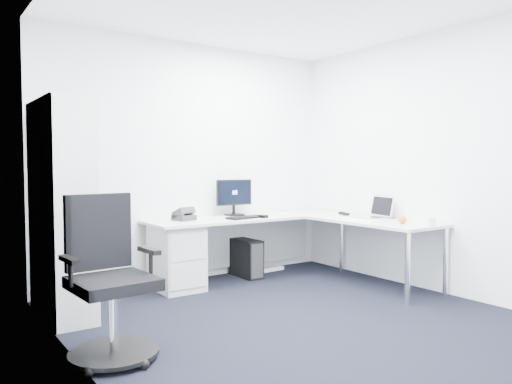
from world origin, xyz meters
TOP-DOWN VIEW (x-y plane):
  - ground at (0.00, 0.00)m, footprint 4.20×4.20m
  - wall_back at (0.00, 2.10)m, footprint 3.60×0.02m
  - wall_left at (-1.80, 0.00)m, footprint 0.02×4.20m
  - wall_right at (1.80, 0.00)m, footprint 0.02×4.20m
  - l_desk at (0.55, 1.40)m, footprint 2.47×1.38m
  - drawer_pedestal at (-0.40, 1.73)m, footprint 0.45×0.56m
  - bookshelf at (-1.62, 1.45)m, footprint 0.36×0.94m
  - task_chair at (-1.59, 0.23)m, footprint 0.67×0.67m
  - black_pc_tower at (0.54, 1.82)m, footprint 0.20×0.45m
  - beige_pc_tower at (-1.19, 1.91)m, footprint 0.20×0.39m
  - power_strip at (0.97, 1.89)m, footprint 0.36×0.08m
  - monitor at (0.46, 1.94)m, footprint 0.47×0.17m
  - black_keyboard at (0.40, 1.60)m, footprint 0.49×0.24m
  - mouse at (0.58, 1.53)m, footprint 0.08×0.12m
  - desk_phone at (-0.27, 1.82)m, footprint 0.24×0.24m
  - laptop at (1.49, 0.82)m, footprint 0.42×0.41m
  - white_keyboard at (1.25, 0.71)m, footprint 0.13×0.44m
  - headphones at (1.57, 1.25)m, footprint 0.19×0.23m
  - orange_fruit at (1.43, 0.27)m, footprint 0.08×0.08m
  - tissue_box at (1.54, 0.09)m, footprint 0.12×0.21m

SIDE VIEW (x-z plane):
  - ground at x=0.00m, z-range 0.00..0.00m
  - power_strip at x=0.97m, z-range 0.00..0.04m
  - beige_pc_tower at x=-1.19m, z-range 0.00..0.36m
  - black_pc_tower at x=0.54m, z-range 0.00..0.44m
  - drawer_pedestal at x=-0.40m, z-range 0.00..0.69m
  - l_desk at x=0.55m, z-range 0.00..0.72m
  - task_chair at x=-1.59m, z-range 0.00..1.12m
  - white_keyboard at x=1.25m, z-range 0.72..0.74m
  - black_keyboard at x=0.40m, z-range 0.72..0.74m
  - mouse at x=0.58m, z-range 0.72..0.76m
  - headphones at x=1.57m, z-range 0.72..0.77m
  - tissue_box at x=1.54m, z-range 0.72..0.79m
  - orange_fruit at x=1.43m, z-range 0.72..0.80m
  - desk_phone at x=-0.27m, z-range 0.72..0.86m
  - laptop at x=1.49m, z-range 0.72..0.98m
  - bookshelf at x=-1.62m, z-range 0.00..1.87m
  - monitor at x=0.46m, z-range 0.72..1.16m
  - wall_back at x=0.00m, z-range 0.00..2.70m
  - wall_left at x=-1.80m, z-range 0.00..2.70m
  - wall_right at x=1.80m, z-range 0.00..2.70m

